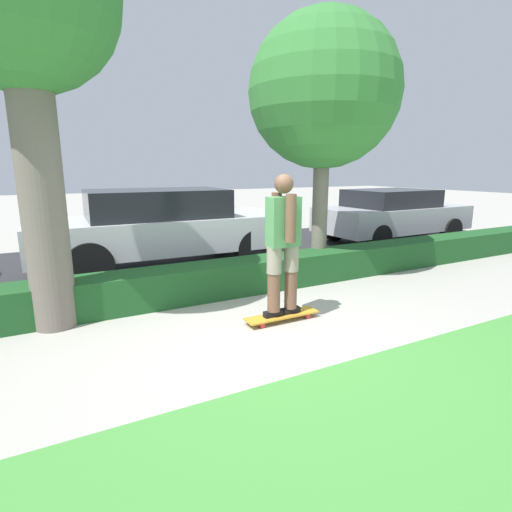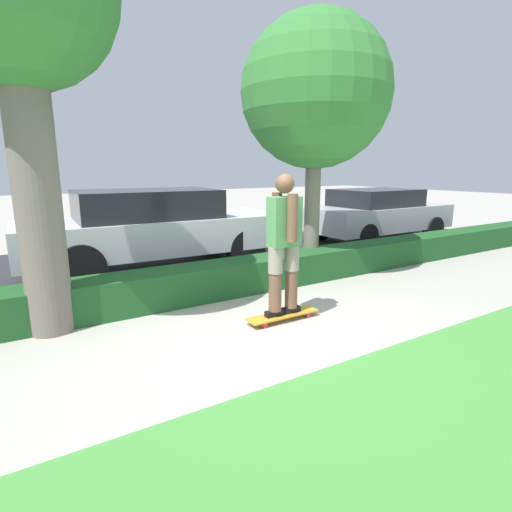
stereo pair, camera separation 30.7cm
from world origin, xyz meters
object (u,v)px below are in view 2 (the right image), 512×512
(tree_near, at_px, (14,0))
(parked_car_middle, at_px, (154,227))
(parked_car_rear, at_px, (377,213))
(tree_mid, at_px, (316,94))
(skater_person, at_px, (284,242))
(skateboard, at_px, (283,315))

(tree_near, bearing_deg, parked_car_middle, 48.79)
(parked_car_rear, bearing_deg, tree_near, -165.27)
(tree_near, height_order, parked_car_rear, tree_near)
(tree_mid, distance_m, parked_car_rear, 4.77)
(skater_person, distance_m, parked_car_middle, 3.47)
(skateboard, relative_size, parked_car_rear, 0.24)
(skateboard, height_order, parked_car_middle, parked_car_middle)
(tree_mid, bearing_deg, parked_car_rear, 26.09)
(skater_person, xyz_separation_m, tree_near, (-2.53, 1.16, 2.52))
(skateboard, xyz_separation_m, tree_mid, (1.76, 1.63, 3.04))
(skateboard, xyz_separation_m, parked_car_middle, (-0.54, 3.42, 0.74))
(tree_near, xyz_separation_m, tree_mid, (4.29, 0.47, -0.42))
(tree_near, relative_size, parked_car_middle, 0.99)
(skateboard, distance_m, tree_mid, 3.87)
(parked_car_middle, bearing_deg, parked_car_rear, 1.70)
(tree_mid, bearing_deg, tree_near, -173.77)
(skateboard, distance_m, tree_near, 4.44)
(skater_person, relative_size, parked_car_rear, 0.42)
(skateboard, relative_size, tree_mid, 0.22)
(tree_near, height_order, parked_car_middle, tree_near)
(tree_near, bearing_deg, parked_car_rear, 15.94)
(tree_mid, height_order, parked_car_middle, tree_mid)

